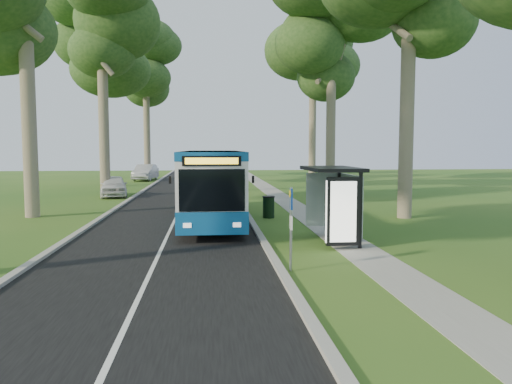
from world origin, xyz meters
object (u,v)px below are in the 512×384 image
Objects in this scene: litter_bin at (269,207)px; car_white at (114,186)px; bus at (213,185)px; bus_stop_sign at (291,218)px; bus_shelter at (339,190)px; car_silver at (145,172)px.

litter_bin is 0.24× the size of car_white.
bus is at bearing -71.17° from car_white.
bus_stop_sign is at bearing -93.63° from litter_bin.
car_silver is at bearing 106.29° from bus_shelter.
bus_stop_sign is 4.33m from bus_shelter.
car_silver is (-11.08, 36.22, -1.06)m from bus_shelter.
bus_shelter is 37.89m from car_silver.
car_white is (-8.81, 22.19, -0.71)m from bus_stop_sign.
bus_shelter is 2.99× the size of litter_bin.
bus_stop_sign is at bearing -71.23° from car_silver.
litter_bin is 15.04m from car_white.
car_white is at bearing 112.73° from bus_stop_sign.
car_silver is at bearing 79.88° from car_white.
bus_shelter is at bearing -54.78° from bus.
car_silver is (-8.79, 39.87, -0.61)m from bus_stop_sign.
bus is at bearing 123.83° from bus_shelter.
bus_shelter is at bearing -69.19° from car_white.
bus_stop_sign is at bearing -78.44° from car_white.
car_silver is at bearing 103.39° from bus.
bus_shelter is 7.18m from litter_bin.
litter_bin is at bearing 87.45° from bus_stop_sign.
bus is 5.28× the size of bus_stop_sign.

